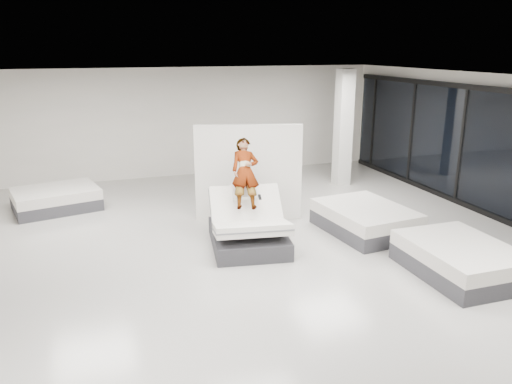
% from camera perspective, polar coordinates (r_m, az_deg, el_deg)
% --- Properties ---
extents(room, '(14.00, 14.04, 3.20)m').
position_cam_1_polar(room, '(8.44, 0.46, 1.39)').
color(room, '#A8A69F').
rests_on(room, ground).
extents(hero_bed, '(1.67, 2.05, 1.19)m').
position_cam_1_polar(hero_bed, '(9.72, -0.89, -4.23)').
color(hero_bed, '#333337').
rests_on(hero_bed, floor).
extents(person, '(0.76, 1.47, 1.25)m').
position_cam_1_polar(person, '(9.78, -1.21, 0.84)').
color(person, slate).
rests_on(person, hero_bed).
extents(remote, '(0.07, 0.15, 0.08)m').
position_cam_1_polar(remote, '(9.53, 0.43, -0.58)').
color(remote, black).
rests_on(remote, person).
extents(divider_panel, '(2.30, 0.77, 2.15)m').
position_cam_1_polar(divider_panel, '(11.07, -0.87, 2.21)').
color(divider_panel, white).
rests_on(divider_panel, floor).
extents(flat_bed_right_far, '(1.71, 2.16, 0.55)m').
position_cam_1_polar(flat_bed_right_far, '(10.76, 12.37, -3.06)').
color(flat_bed_right_far, '#333337').
rests_on(flat_bed_right_far, floor).
extents(flat_bed_right_near, '(1.51, 2.01, 0.55)m').
position_cam_1_polar(flat_bed_right_near, '(9.28, 22.31, -7.13)').
color(flat_bed_right_near, '#333337').
rests_on(flat_bed_right_near, floor).
extents(flat_bed_left_far, '(2.15, 1.80, 0.52)m').
position_cam_1_polar(flat_bed_left_far, '(12.87, -21.88, -0.74)').
color(flat_bed_left_far, '#333337').
rests_on(flat_bed_left_far, floor).
extents(column, '(0.40, 0.40, 3.20)m').
position_cam_1_polar(column, '(14.08, 9.94, 7.19)').
color(column, silver).
rests_on(column, floor).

